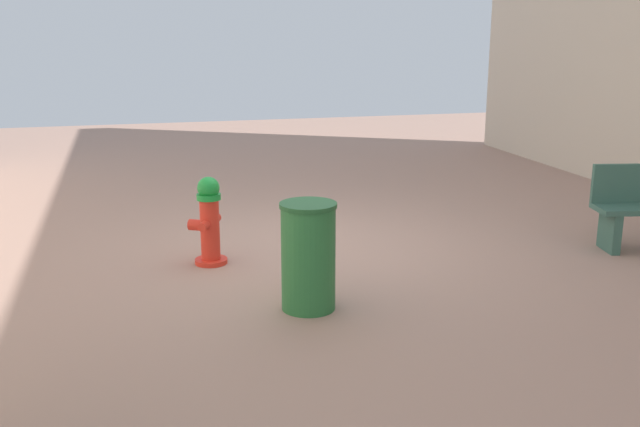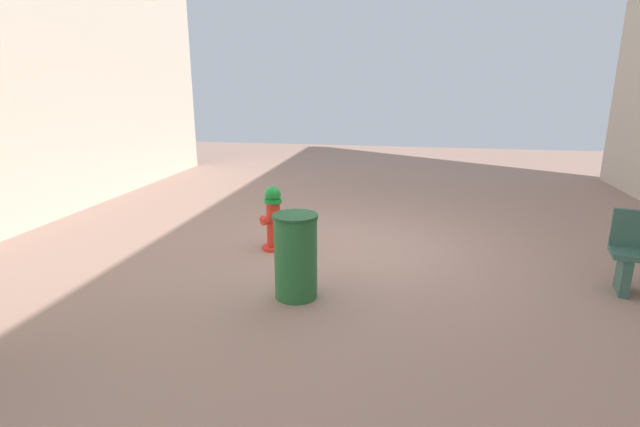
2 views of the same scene
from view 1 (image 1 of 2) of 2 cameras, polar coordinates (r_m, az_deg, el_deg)
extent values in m
plane|color=#9E7A6B|center=(8.30, -0.57, -2.71)|extent=(23.40, 23.40, 0.00)
cylinder|color=red|center=(7.86, -8.50, -3.69)|extent=(0.34, 0.34, 0.05)
cylinder|color=red|center=(7.76, -8.60, -1.24)|extent=(0.20, 0.20, 0.65)
cylinder|color=#198C33|center=(7.67, -8.70, 1.31)|extent=(0.25, 0.25, 0.06)
sphere|color=#198C33|center=(7.65, -8.72, 1.99)|extent=(0.23, 0.23, 0.23)
cylinder|color=red|center=(7.61, -9.05, -0.96)|extent=(0.14, 0.16, 0.09)
cylinder|color=red|center=(7.87, -8.20, -0.41)|extent=(0.14, 0.16, 0.09)
cylinder|color=red|center=(7.81, -9.70, -0.89)|extent=(0.18, 0.17, 0.12)
cube|color=#33594C|center=(8.77, 21.71, -1.29)|extent=(0.18, 0.41, 0.45)
cylinder|color=#266633|center=(6.42, -0.91, -3.55)|extent=(0.48, 0.48, 0.93)
cylinder|color=#1E5128|center=(6.29, -0.93, 0.65)|extent=(0.50, 0.50, 0.04)
camera|label=2|loc=(2.87, 54.77, 6.81)|focal=27.04mm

